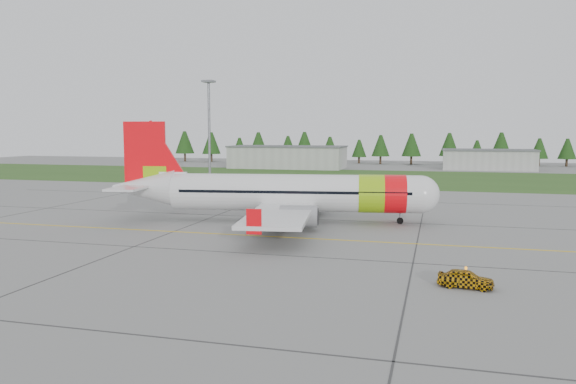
% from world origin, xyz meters
% --- Properties ---
extents(ground, '(320.00, 320.00, 0.00)m').
position_xyz_m(ground, '(0.00, 0.00, 0.00)').
color(ground, gray).
rests_on(ground, ground).
extents(aircraft, '(38.43, 35.76, 11.68)m').
position_xyz_m(aircraft, '(-5.22, 17.45, 3.37)').
color(aircraft, silver).
rests_on(aircraft, ground).
extents(follow_me_car, '(1.43, 1.63, 3.69)m').
position_xyz_m(follow_me_car, '(13.74, -6.31, 1.85)').
color(follow_me_car, '#F6B10D').
rests_on(follow_me_car, ground).
extents(service_van, '(1.60, 1.53, 4.31)m').
position_xyz_m(service_van, '(-14.31, 58.23, 2.15)').
color(service_van, silver).
rests_on(service_van, ground).
extents(grass_strip, '(320.00, 50.00, 0.03)m').
position_xyz_m(grass_strip, '(0.00, 82.00, 0.01)').
color(grass_strip, '#30561E').
rests_on(grass_strip, ground).
extents(taxi_guideline, '(120.00, 0.25, 0.02)m').
position_xyz_m(taxi_guideline, '(0.00, 8.00, 0.01)').
color(taxi_guideline, gold).
rests_on(taxi_guideline, ground).
extents(hangar_west, '(32.00, 14.00, 6.00)m').
position_xyz_m(hangar_west, '(-30.00, 110.00, 3.00)').
color(hangar_west, '#A8A8A3').
rests_on(hangar_west, ground).
extents(hangar_east, '(24.00, 12.00, 5.20)m').
position_xyz_m(hangar_east, '(25.00, 118.00, 2.60)').
color(hangar_east, '#A8A8A3').
rests_on(hangar_east, ground).
extents(floodlight_mast, '(0.50, 0.50, 20.00)m').
position_xyz_m(floodlight_mast, '(-32.00, 58.00, 10.00)').
color(floodlight_mast, slate).
rests_on(floodlight_mast, ground).
extents(treeline, '(160.00, 8.00, 10.00)m').
position_xyz_m(treeline, '(0.00, 138.00, 5.00)').
color(treeline, '#1C3F14').
rests_on(treeline, ground).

